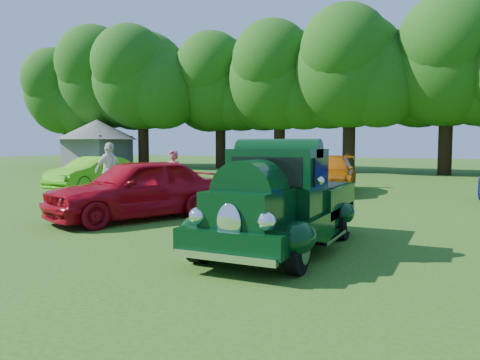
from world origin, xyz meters
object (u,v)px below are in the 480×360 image
at_px(back_car_orange, 328,174).
at_px(spectator_white, 109,171).
at_px(red_convertible, 137,188).
at_px(spectator_grey, 243,175).
at_px(back_car_lime, 94,173).
at_px(spectator_pink, 173,177).
at_px(gazebo, 97,138).
at_px(hero_pickup, 282,205).
at_px(back_car_black, 289,179).

height_order(back_car_orange, spectator_white, spectator_white).
height_order(red_convertible, back_car_orange, red_convertible).
bearing_deg(red_convertible, back_car_orange, 96.17).
bearing_deg(spectator_grey, back_car_orange, 90.06).
height_order(back_car_lime, spectator_white, spectator_white).
bearing_deg(spectator_grey, red_convertible, -91.25).
distance_m(red_convertible, spectator_white, 4.61).
relative_size(back_car_lime, spectator_pink, 2.44).
relative_size(red_convertible, spectator_white, 2.33).
height_order(back_car_lime, gazebo, gazebo).
xyz_separation_m(back_car_lime, spectator_pink, (5.69, -2.54, 0.17)).
height_order(hero_pickup, spectator_white, spectator_white).
bearing_deg(hero_pickup, spectator_white, 150.58).
bearing_deg(back_car_lime, spectator_pink, -22.55).
xyz_separation_m(back_car_lime, back_car_orange, (9.19, 3.13, 0.04)).
height_order(red_convertible, spectator_pink, spectator_pink).
height_order(red_convertible, back_car_lime, red_convertible).
relative_size(back_car_black, back_car_orange, 0.93).
xyz_separation_m(spectator_grey, gazebo, (-20.52, 15.87, 1.45)).
bearing_deg(hero_pickup, red_convertible, 160.95).
height_order(spectator_white, gazebo, gazebo).
xyz_separation_m(spectator_pink, spectator_white, (-2.68, 0.07, 0.13)).
bearing_deg(spectator_grey, back_car_black, 96.76).
bearing_deg(spectator_grey, gazebo, 159.05).
bearing_deg(back_car_lime, spectator_grey, -10.78).
height_order(back_car_orange, spectator_grey, spectator_grey).
distance_m(back_car_black, spectator_white, 6.40).
height_order(spectator_pink, gazebo, gazebo).
bearing_deg(hero_pickup, spectator_grey, 121.87).
bearing_deg(red_convertible, back_car_lime, 163.58).
height_order(hero_pickup, spectator_grey, spectator_grey).
relative_size(back_car_orange, spectator_pink, 2.92).
relative_size(spectator_white, gazebo, 0.31).
distance_m(hero_pickup, back_car_orange, 10.31).
height_order(back_car_lime, spectator_grey, spectator_grey).
bearing_deg(gazebo, back_car_orange, -26.70).
bearing_deg(spectator_pink, back_car_lime, 157.87).
bearing_deg(gazebo, spectator_grey, -37.71).
bearing_deg(spectator_pink, spectator_white, -179.53).
distance_m(spectator_pink, spectator_white, 2.69).
bearing_deg(spectator_white, back_car_lime, 57.70).
bearing_deg(back_car_lime, back_car_orange, 20.34).
height_order(hero_pickup, back_car_orange, hero_pickup).
bearing_deg(gazebo, back_car_lime, -47.97).
distance_m(back_car_lime, back_car_orange, 9.71).
distance_m(back_car_orange, gazebo, 24.65).
relative_size(back_car_orange, gazebo, 0.79).
xyz_separation_m(red_convertible, spectator_white, (-3.51, 2.97, 0.21)).
height_order(red_convertible, gazebo, gazebo).
relative_size(back_car_lime, back_car_black, 0.90).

